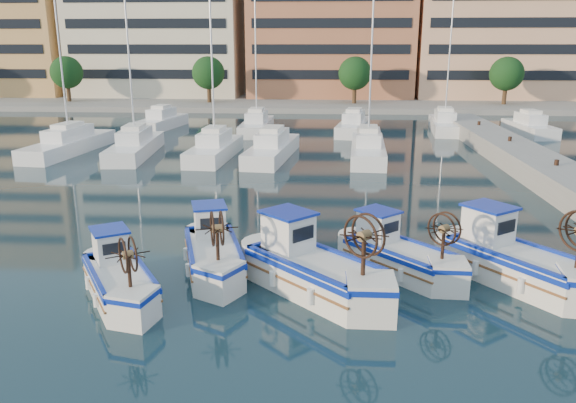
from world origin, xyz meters
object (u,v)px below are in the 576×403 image
object	(u,v)px
fishing_boat_b	(213,250)
fishing_boat_e	(514,259)
fishing_boat_a	(119,276)
fishing_boat_c	(312,267)
fishing_boat_d	(398,253)

from	to	relation	value
fishing_boat_b	fishing_boat_e	xyz separation A→B (m)	(9.86, -0.37, 0.09)
fishing_boat_a	fishing_boat_c	xyz separation A→B (m)	(5.84, 0.77, 0.15)
fishing_boat_a	fishing_boat_e	bearing A→B (deg)	-22.97
fishing_boat_c	fishing_boat_d	bearing A→B (deg)	-13.85
fishing_boat_a	fishing_boat_d	bearing A→B (deg)	-15.81
fishing_boat_c	fishing_boat_e	size ratio (longest dim) A/B	0.97
fishing_boat_a	fishing_boat_e	size ratio (longest dim) A/B	0.84
fishing_boat_c	fishing_boat_a	bearing A→B (deg)	142.40
fishing_boat_a	fishing_boat_b	bearing A→B (deg)	11.21
fishing_boat_d	fishing_boat_e	xyz separation A→B (m)	(3.62, -0.58, 0.12)
fishing_boat_b	fishing_boat_e	bearing A→B (deg)	-18.70
fishing_boat_b	fishing_boat_c	distance (m)	3.72
fishing_boat_e	fishing_boat_c	bearing A→B (deg)	153.39
fishing_boat_d	fishing_boat_c	bearing A→B (deg)	168.21
fishing_boat_a	fishing_boat_c	distance (m)	5.90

